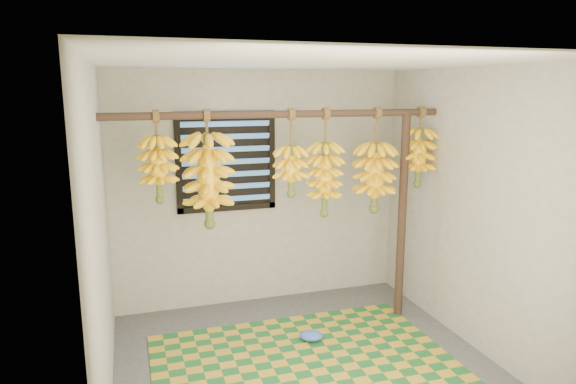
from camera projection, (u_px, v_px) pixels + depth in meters
name	position (u px, v px, depth m)	size (l,w,h in m)	color
floor	(309.00, 370.00, 4.12)	(3.00, 3.00, 0.01)	#444444
ceiling	(311.00, 61.00, 3.65)	(3.00, 3.00, 0.01)	silver
wall_back	(260.00, 189.00, 5.29)	(3.00, 0.01, 2.40)	gray
wall_left	(99.00, 243.00, 3.44)	(0.01, 3.00, 2.40)	gray
wall_right	(477.00, 211.00, 4.33)	(0.01, 3.00, 2.40)	gray
window	(226.00, 162.00, 5.10)	(1.00, 0.04, 1.00)	black
hanging_pole	(283.00, 114.00, 4.38)	(0.06, 0.06, 3.00)	#3F2A1E
support_post	(402.00, 217.00, 4.93)	(0.08, 0.08, 2.00)	#3F2A1E
woven_mat	(309.00, 370.00, 4.10)	(2.43, 1.94, 0.01)	#1B5E27
plastic_bag	(311.00, 336.00, 4.57)	(0.21, 0.15, 0.09)	blue
banana_bunch_a	(158.00, 169.00, 4.15)	(0.30, 0.30, 0.75)	brown
banana_bunch_b	(208.00, 180.00, 4.29)	(0.40, 0.40, 0.98)	brown
banana_bunch_c	(291.00, 171.00, 4.50)	(0.30, 0.30, 0.77)	brown
banana_bunch_d	(325.00, 179.00, 4.61)	(0.32, 0.32, 0.97)	brown
banana_bunch_e	(375.00, 177.00, 4.76)	(0.37, 0.37, 0.96)	brown
banana_bunch_f	(419.00, 157.00, 4.86)	(0.32, 0.32, 0.75)	brown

